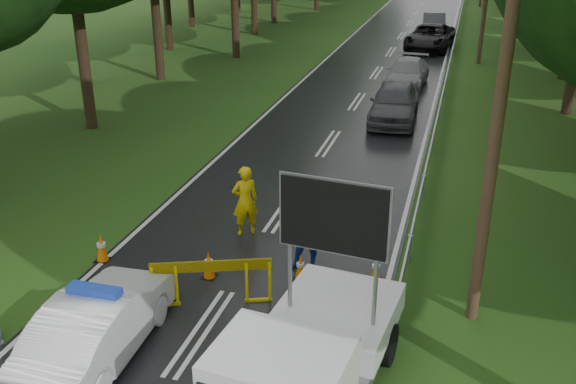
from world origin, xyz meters
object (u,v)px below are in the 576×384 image
(barrier, at_px, (211,272))
(officer, at_px, (245,201))
(civilian, at_px, (309,234))
(queue_car_third, at_px, (430,37))
(queue_car_first, at_px, (394,103))
(queue_car_second, at_px, (407,73))
(work_truck, at_px, (307,363))
(police_sedan, at_px, (99,325))
(queue_car_fourth, at_px, (434,24))

(barrier, bearing_deg, officer, 76.12)
(civilian, xyz_separation_m, queue_car_third, (0.71, 28.63, -0.23))
(queue_car_first, bearing_deg, officer, -104.64)
(civilian, distance_m, queue_car_second, 18.59)
(work_truck, distance_m, queue_car_second, 23.11)
(police_sedan, relative_size, civilian, 2.09)
(barrier, distance_m, civilian, 2.51)
(queue_car_fourth, bearing_deg, queue_car_second, -96.37)
(barrier, bearing_deg, queue_car_first, 61.18)
(police_sedan, bearing_deg, work_truck, 171.39)
(police_sedan, height_order, queue_car_fourth, police_sedan)
(police_sedan, bearing_deg, officer, -102.39)
(barrier, bearing_deg, police_sedan, -142.48)
(civilian, bearing_deg, officer, 137.41)
(police_sedan, xyz_separation_m, queue_car_third, (3.71, 32.70, 0.09))
(civilian, bearing_deg, queue_car_first, 80.58)
(police_sedan, relative_size, queue_car_second, 0.93)
(civilian, distance_m, queue_car_first, 12.60)
(work_truck, xyz_separation_m, queue_car_second, (-0.76, 23.09, -0.36))
(queue_car_second, bearing_deg, queue_car_first, -86.38)
(barrier, distance_m, queue_car_fourth, 36.59)
(police_sedan, bearing_deg, queue_car_third, -98.99)
(barrier, relative_size, queue_car_first, 0.53)
(queue_car_third, bearing_deg, civilian, -85.91)
(barrier, height_order, officer, officer)
(work_truck, height_order, queue_car_fourth, work_truck)
(officer, distance_m, civilian, 2.50)
(work_truck, relative_size, civilian, 2.45)
(work_truck, bearing_deg, queue_car_third, 97.08)
(police_sedan, distance_m, officer, 5.60)
(queue_car_first, bearing_deg, police_sedan, -103.78)
(police_sedan, xyz_separation_m, queue_car_second, (3.31, 22.66, -0.03))
(queue_car_third, bearing_deg, police_sedan, -90.96)
(queue_car_third, distance_m, queue_car_fourth, 6.00)
(work_truck, distance_m, officer, 6.71)
(civilian, bearing_deg, queue_car_fourth, 81.59)
(barrier, xyz_separation_m, queue_car_fourth, (2.20, 36.52, -0.09))
(officer, distance_m, queue_car_fourth, 33.30)
(work_truck, bearing_deg, barrier, 142.51)
(barrier, height_order, queue_car_second, queue_car_second)
(barrier, bearing_deg, queue_car_third, 64.91)
(barrier, height_order, civilian, civilian)
(police_sedan, distance_m, queue_car_second, 22.90)
(work_truck, bearing_deg, queue_car_fourth, 97.20)
(barrier, distance_m, officer, 3.35)
(queue_car_first, bearing_deg, barrier, -100.30)
(work_truck, distance_m, queue_car_third, 33.14)
(work_truck, distance_m, queue_car_first, 17.11)
(police_sedan, height_order, queue_car_second, police_sedan)
(queue_car_third, height_order, queue_car_fourth, queue_car_third)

